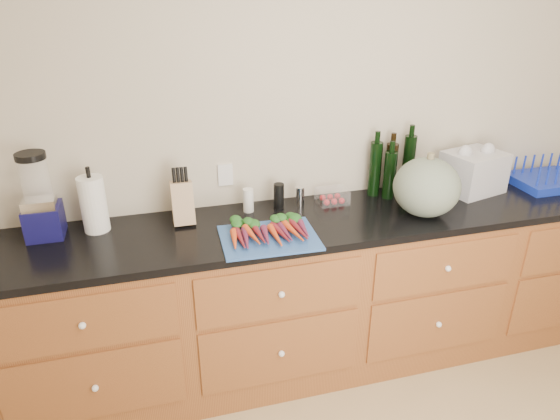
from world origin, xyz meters
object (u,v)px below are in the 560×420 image
object	(u,v)px
cutting_board	(269,238)
tomato_box	(332,196)
blender_appliance	(40,201)
squash	(427,187)
paper_towel	(94,204)
carrots	(267,229)
knife_block	(183,203)
dish_rack	(547,179)

from	to	relation	value
cutting_board	tomato_box	xyz separation A→B (m)	(0.45, 0.33, 0.03)
blender_appliance	tomato_box	bearing A→B (deg)	0.47
squash	cutting_board	bearing A→B (deg)	-176.28
squash	paper_towel	size ratio (longest dim) A/B	1.23
squash	paper_towel	distance (m)	1.70
paper_towel	cutting_board	bearing A→B (deg)	-21.56
carrots	knife_block	bearing A→B (deg)	145.32
squash	paper_towel	bearing A→B (deg)	171.08
blender_appliance	dish_rack	bearing A→B (deg)	-1.56
blender_appliance	tomato_box	distance (m)	1.50
cutting_board	paper_towel	world-z (taller)	paper_towel
dish_rack	carrots	bearing A→B (deg)	-173.60
blender_appliance	knife_block	distance (m)	0.67
paper_towel	dish_rack	size ratio (longest dim) A/B	0.70
tomato_box	dish_rack	distance (m)	1.37
squash	tomato_box	bearing A→B (deg)	146.85
dish_rack	knife_block	bearing A→B (deg)	178.43
blender_appliance	dish_rack	xyz separation A→B (m)	(2.86, -0.08, -0.15)
carrots	squash	bearing A→B (deg)	1.32
carrots	paper_towel	distance (m)	0.86
dish_rack	paper_towel	bearing A→B (deg)	178.25
carrots	tomato_box	world-z (taller)	tomato_box
carrots	dish_rack	size ratio (longest dim) A/B	0.93
tomato_box	dish_rack	bearing A→B (deg)	-3.77
carrots	blender_appliance	distance (m)	1.09
tomato_box	paper_towel	bearing A→B (deg)	-179.55
squash	dish_rack	bearing A→B (deg)	10.98
paper_towel	dish_rack	world-z (taller)	paper_towel
cutting_board	tomato_box	distance (m)	0.56
tomato_box	dish_rack	xyz separation A→B (m)	(1.36, -0.09, 0.00)
carrots	blender_appliance	bearing A→B (deg)	164.95
carrots	tomato_box	distance (m)	0.54
squash	tomato_box	world-z (taller)	squash
blender_appliance	knife_block	xyz separation A→B (m)	(0.67, -0.02, -0.08)
tomato_box	squash	bearing A→B (deg)	-33.15
carrots	knife_block	distance (m)	0.47
cutting_board	paper_towel	distance (m)	0.88
cutting_board	knife_block	size ratio (longest dim) A/B	2.14
cutting_board	squash	distance (m)	0.88
blender_appliance	tomato_box	size ratio (longest dim) A/B	2.55
blender_appliance	knife_block	world-z (taller)	blender_appliance
blender_appliance	cutting_board	bearing A→B (deg)	-16.90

